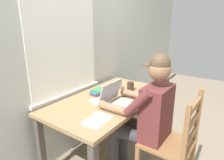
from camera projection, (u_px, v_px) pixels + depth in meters
name	position (u px, v px, depth m)	size (l,w,h in m)	color
ground_plane	(109.00, 154.00, 2.32)	(8.00, 8.00, 0.00)	gray
back_wall	(75.00, 40.00, 2.19)	(6.00, 0.08, 2.60)	beige
desk	(109.00, 106.00, 2.14)	(1.42, 0.77, 0.71)	#9E7A51
seated_person	(145.00, 113.00, 1.82)	(0.50, 0.60, 1.26)	brown
wooden_chair	(173.00, 144.00, 1.73)	(0.42, 0.42, 0.96)	olive
laptop	(118.00, 100.00, 1.94)	(0.33, 0.30, 0.23)	#ADAFB2
computer_mouse	(140.00, 96.00, 2.12)	(0.06, 0.10, 0.03)	black
coffee_mug_white	(119.00, 85.00, 2.38)	(0.11, 0.08, 0.10)	silver
coffee_mug_dark	(131.00, 86.00, 2.34)	(0.12, 0.08, 0.10)	#38281E
book_stack_main	(99.00, 92.00, 2.22)	(0.19, 0.13, 0.06)	#BC332D
paper_pile_near_laptop	(101.00, 101.00, 2.03)	(0.18, 0.17, 0.01)	silver
paper_pile_back_corner	(98.00, 120.00, 1.66)	(0.26, 0.17, 0.01)	white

